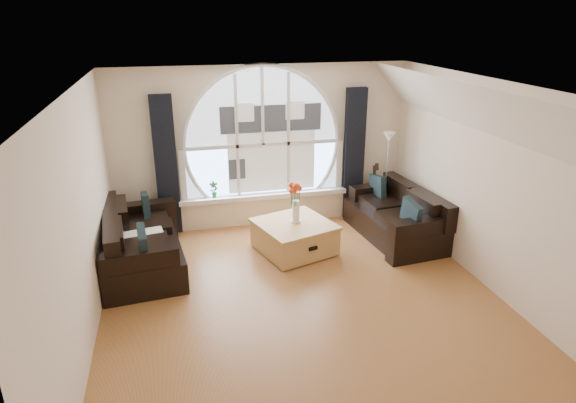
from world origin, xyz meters
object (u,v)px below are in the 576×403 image
object	(u,v)px
potted_plant	(214,189)
sofa_right	(395,214)
coffee_chest	(294,236)
guitar	(373,191)
sofa_left	(143,242)
floor_lamp	(386,178)
vase_flowers	(296,198)

from	to	relation	value
potted_plant	sofa_right	bearing A→B (deg)	-20.95
coffee_chest	guitar	world-z (taller)	guitar
sofa_left	potted_plant	distance (m)	1.67
sofa_left	floor_lamp	size ratio (longest dim) A/B	1.22
coffee_chest	sofa_right	bearing A→B (deg)	-13.83
floor_lamp	potted_plant	size ratio (longest dim) A/B	5.61
vase_flowers	potted_plant	xyz separation A→B (m)	(-1.13, 1.17, -0.17)
coffee_chest	floor_lamp	size ratio (longest dim) A/B	0.66
guitar	potted_plant	world-z (taller)	guitar
vase_flowers	floor_lamp	bearing A→B (deg)	22.96
floor_lamp	guitar	xyz separation A→B (m)	(-0.17, 0.16, -0.27)
guitar	potted_plant	bearing A→B (deg)	179.21
sofa_left	vase_flowers	world-z (taller)	vase_flowers
sofa_right	floor_lamp	xyz separation A→B (m)	(0.12, 0.67, 0.40)
sofa_left	guitar	bearing A→B (deg)	7.43
coffee_chest	vase_flowers	world-z (taller)	vase_flowers
coffee_chest	potted_plant	distance (m)	1.68
sofa_left	potted_plant	xyz separation A→B (m)	(1.14, 1.18, 0.29)
guitar	sofa_right	bearing A→B (deg)	-82.17
sofa_right	vase_flowers	world-z (taller)	vase_flowers
guitar	floor_lamp	bearing A→B (deg)	-39.34
coffee_chest	potted_plant	world-z (taller)	potted_plant
guitar	sofa_left	bearing A→B (deg)	-162.18
coffee_chest	floor_lamp	bearing A→B (deg)	5.51
sofa_left	guitar	xyz separation A→B (m)	(3.90, 0.93, 0.13)
sofa_right	coffee_chest	bearing A→B (deg)	177.99
sofa_left	vase_flowers	distance (m)	2.31
sofa_right	guitar	distance (m)	0.84
coffee_chest	vase_flowers	bearing A→B (deg)	21.76
sofa_left	potted_plant	bearing A→B (deg)	40.04
guitar	potted_plant	size ratio (longest dim) A/B	3.72
floor_lamp	vase_flowers	bearing A→B (deg)	-157.04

